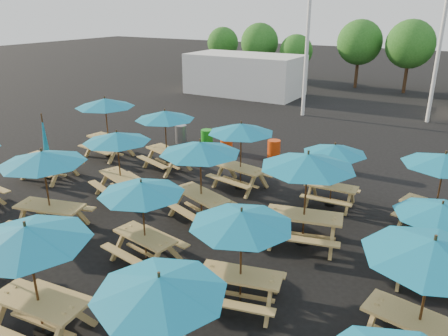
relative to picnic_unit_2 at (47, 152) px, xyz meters
The scene contains 30 objects.
ground 6.65m from the picnic_unit_2, ahead, with size 120.00×120.00×0.00m, color black.
picnic_unit_2 is the anchor object (origin of this frame).
picnic_unit_3 3.18m from the picnic_unit_2, 87.01° to the left, with size 2.71×2.71×2.51m.
picnic_unit_5 4.54m from the picnic_unit_2, 38.14° to the right, with size 2.85×2.85×2.42m.
picnic_unit_6 3.62m from the picnic_unit_2, ahead, with size 2.79×2.79×2.26m.
picnic_unit_7 4.49m from the picnic_unit_2, 42.50° to the left, with size 2.85×2.85×2.36m.
picnic_unit_8 8.86m from the picnic_unit_2, 39.90° to the right, with size 2.54×2.54×2.41m.
picnic_unit_9 7.30m from the picnic_unit_2, 20.80° to the right, with size 2.39×2.39×2.16m.
picnic_unit_10 6.80m from the picnic_unit_2, ahead, with size 3.00×3.00×2.45m.
picnic_unit_11 7.21m from the picnic_unit_2, 22.66° to the left, with size 2.64×2.64×2.36m.
picnic_unit_12 11.07m from the picnic_unit_2, 29.60° to the right, with size 2.25×2.25×2.23m.
picnic_unit_13 10.08m from the picnic_unit_2, 16.54° to the right, with size 2.60×2.60×2.24m.
picnic_unit_14 9.93m from the picnic_unit_2, ahead, with size 2.98×2.98×2.57m.
picnic_unit_15 10.22m from the picnic_unit_2, 16.91° to the left, with size 2.08×2.08×2.06m.
picnic_unit_17 13.38m from the picnic_unit_2, 11.08° to the right, with size 2.71×2.71×2.45m.
picnic_unit_18 13.06m from the picnic_unit_2, ahead, with size 2.23×2.23×2.08m.
picnic_unit_19 13.15m from the picnic_unit_2, 12.32° to the left, with size 2.76×2.76×2.34m.
waste_bin_0 6.29m from the picnic_unit_2, 74.62° to the left, with size 0.53×0.53×0.86m, color gray.
waste_bin_1 6.78m from the picnic_unit_2, 62.33° to the left, with size 0.53×0.53×0.86m, color #1B991C.
waste_bin_2 7.26m from the picnic_unit_2, 54.63° to the left, with size 0.53×0.53×0.86m, color #D53E0C.
waste_bin_3 8.80m from the picnic_unit_2, 43.39° to the left, with size 0.53×0.53×0.86m, color #D53E0C.
waste_bin_4 11.20m from the picnic_unit_2, 33.28° to the left, with size 0.53×0.53×0.86m, color gray.
mast_0 15.68m from the picnic_unit_2, 72.10° to the left, with size 0.20×0.20×12.00m, color silver.
mast_1 20.20m from the picnic_unit_2, 55.56° to the left, with size 0.20×0.20×12.00m, color silver.
event_tent_0 18.20m from the picnic_unit_2, 94.51° to the left, with size 8.00×4.00×2.80m, color silver.
tree_0 26.54m from the picnic_unit_2, 106.46° to the left, with size 2.80×2.80×4.24m.
tree_1 24.35m from the picnic_unit_2, 97.52° to the left, with size 3.11×3.11×4.72m.
tree_2 23.85m from the picnic_unit_2, 89.57° to the left, with size 2.59×2.59×3.93m.
tree_3 25.43m from the picnic_unit_2, 79.03° to the left, with size 3.36×3.36×5.09m.
tree_4 25.94m from the picnic_unit_2, 70.86° to the left, with size 3.41×3.41×5.17m.
Camera 1 is at (6.71, -9.92, 6.06)m, focal length 35.00 mm.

